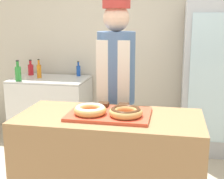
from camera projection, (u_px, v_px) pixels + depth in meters
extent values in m
cube|color=beige|center=(141.00, 40.00, 4.29)|extent=(8.00, 0.06, 2.70)
cube|color=#997047|center=(110.00, 172.00, 2.45)|extent=(1.39, 0.65, 0.92)
cube|color=#D84C33|center=(109.00, 114.00, 2.34)|extent=(0.61, 0.42, 0.02)
torus|color=tan|center=(90.00, 110.00, 2.30)|extent=(0.24, 0.24, 0.06)
torus|color=white|center=(90.00, 108.00, 2.30)|extent=(0.22, 0.22, 0.04)
torus|color=tan|center=(126.00, 112.00, 2.25)|extent=(0.24, 0.24, 0.06)
torus|color=#472814|center=(126.00, 110.00, 2.25)|extent=(0.22, 0.22, 0.04)
cube|color=#382111|center=(103.00, 105.00, 2.50)|extent=(0.08, 0.08, 0.03)
cube|color=#382111|center=(124.00, 106.00, 2.47)|extent=(0.08, 0.08, 0.03)
cylinder|color=#4C4C51|center=(116.00, 145.00, 3.02)|extent=(0.25, 0.25, 0.87)
cylinder|color=#4C6B99|center=(116.00, 68.00, 2.85)|extent=(0.34, 0.34, 0.65)
cube|color=silver|center=(113.00, 117.00, 2.79)|extent=(0.29, 0.02, 1.37)
sphere|color=beige|center=(116.00, 18.00, 2.75)|extent=(0.24, 0.24, 0.24)
cylinder|color=#B2332D|center=(116.00, 4.00, 2.72)|extent=(0.25, 0.25, 0.08)
cube|color=#ADB2B7|center=(212.00, 78.00, 3.83)|extent=(0.71, 0.64, 1.85)
cube|color=silver|center=(216.00, 80.00, 3.50)|extent=(0.58, 0.02, 1.48)
cube|color=silver|center=(51.00, 108.00, 4.34)|extent=(1.02, 0.67, 0.84)
cube|color=gray|center=(50.00, 80.00, 4.25)|extent=(1.02, 0.67, 0.01)
cylinder|color=orange|center=(39.00, 71.00, 4.26)|extent=(0.06, 0.06, 0.18)
cylinder|color=orange|center=(39.00, 62.00, 4.23)|extent=(0.03, 0.03, 0.07)
cylinder|color=black|center=(38.00, 60.00, 4.22)|extent=(0.03, 0.03, 0.01)
cylinder|color=#2D8C38|center=(18.00, 74.00, 4.04)|extent=(0.08, 0.08, 0.19)
cylinder|color=#2D8C38|center=(18.00, 64.00, 4.01)|extent=(0.04, 0.04, 0.07)
cylinder|color=black|center=(17.00, 61.00, 4.00)|extent=(0.04, 0.04, 0.01)
cylinder|color=#1E4CB2|center=(78.00, 71.00, 4.40)|extent=(0.06, 0.06, 0.14)
cylinder|color=#1E4CB2|center=(78.00, 64.00, 4.38)|extent=(0.03, 0.03, 0.06)
cylinder|color=black|center=(78.00, 62.00, 4.37)|extent=(0.03, 0.03, 0.01)
cylinder|color=red|center=(31.00, 70.00, 4.48)|extent=(0.08, 0.08, 0.15)
cylinder|color=red|center=(30.00, 63.00, 4.45)|extent=(0.03, 0.03, 0.06)
cylinder|color=black|center=(30.00, 60.00, 4.44)|extent=(0.04, 0.04, 0.01)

